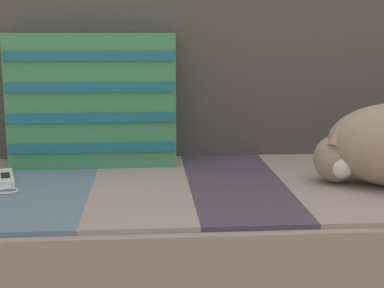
# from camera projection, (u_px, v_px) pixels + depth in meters

# --- Properties ---
(couch) EXTENTS (2.16, 0.80, 0.36)m
(couch) POSITION_uv_depth(u_px,v_px,m) (319.00, 245.00, 1.50)
(couch) COLOR #3D3838
(couch) RESTS_ON ground_plane
(sofa_backrest) EXTENTS (2.11, 0.14, 0.57)m
(sofa_backrest) POSITION_uv_depth(u_px,v_px,m) (293.00, 54.00, 1.73)
(sofa_backrest) COLOR #474242
(sofa_backrest) RESTS_ON couch
(throw_pillow_striped) EXTENTS (0.44, 0.14, 0.35)m
(throw_pillow_striped) POSITION_uv_depth(u_px,v_px,m) (93.00, 99.00, 1.56)
(throw_pillow_striped) COLOR #3D8956
(throw_pillow_striped) RESTS_ON couch
(game_remote_near) EXTENTS (0.09, 0.19, 0.02)m
(game_remote_near) POSITION_uv_depth(u_px,v_px,m) (6.00, 179.00, 1.39)
(game_remote_near) COLOR white
(game_remote_near) RESTS_ON couch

